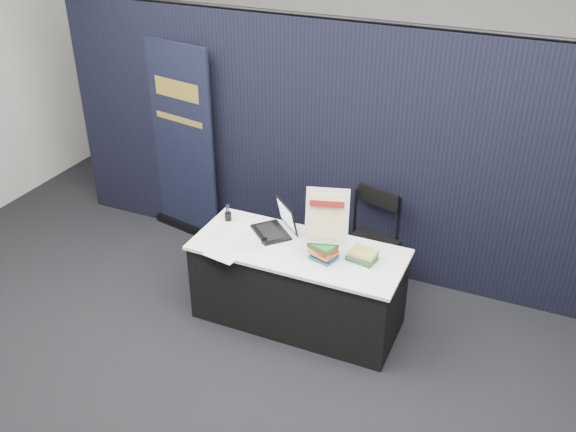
{
  "coord_description": "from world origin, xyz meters",
  "views": [
    {
      "loc": [
        1.76,
        -3.63,
        3.64
      ],
      "look_at": [
        -0.09,
        0.55,
        1.04
      ],
      "focal_mm": 40.0,
      "sensor_mm": 36.0,
      "label": 1
    }
  ],
  "objects_px": {
    "laptop": "(273,225)",
    "stacking_chair": "(370,239)",
    "book_stack_tall": "(324,251)",
    "info_sign": "(327,217)",
    "book_stack_short": "(362,256)",
    "pullup_banner": "(183,153)",
    "display_table": "(298,285)"
  },
  "relations": [
    {
      "from": "laptop",
      "to": "stacking_chair",
      "type": "bearing_deg",
      "value": 79.45
    },
    {
      "from": "book_stack_tall",
      "to": "info_sign",
      "type": "height_order",
      "value": "info_sign"
    },
    {
      "from": "book_stack_short",
      "to": "stacking_chair",
      "type": "relative_size",
      "value": 0.24
    },
    {
      "from": "book_stack_tall",
      "to": "pullup_banner",
      "type": "bearing_deg",
      "value": 152.62
    },
    {
      "from": "book_stack_short",
      "to": "display_table",
      "type": "bearing_deg",
      "value": -175.76
    },
    {
      "from": "info_sign",
      "to": "display_table",
      "type": "bearing_deg",
      "value": 154.88
    },
    {
      "from": "book_stack_short",
      "to": "book_stack_tall",
      "type": "bearing_deg",
      "value": -158.68
    },
    {
      "from": "laptop",
      "to": "info_sign",
      "type": "bearing_deg",
      "value": 22.21
    },
    {
      "from": "laptop",
      "to": "stacking_chair",
      "type": "relative_size",
      "value": 0.5
    },
    {
      "from": "info_sign",
      "to": "book_stack_tall",
      "type": "bearing_deg",
      "value": -106.28
    },
    {
      "from": "book_stack_tall",
      "to": "stacking_chair",
      "type": "xyz_separation_m",
      "value": [
        0.15,
        0.79,
        -0.29
      ]
    },
    {
      "from": "book_stack_short",
      "to": "stacking_chair",
      "type": "xyz_separation_m",
      "value": [
        -0.13,
        0.68,
        -0.25
      ]
    },
    {
      "from": "book_stack_tall",
      "to": "book_stack_short",
      "type": "xyz_separation_m",
      "value": [
        0.29,
        0.11,
        -0.04
      ]
    },
    {
      "from": "book_stack_tall",
      "to": "stacking_chair",
      "type": "relative_size",
      "value": 0.24
    },
    {
      "from": "display_table",
      "to": "book_stack_tall",
      "type": "height_order",
      "value": "book_stack_tall"
    },
    {
      "from": "laptop",
      "to": "info_sign",
      "type": "distance_m",
      "value": 0.69
    },
    {
      "from": "pullup_banner",
      "to": "laptop",
      "type": "bearing_deg",
      "value": -17.76
    },
    {
      "from": "display_table",
      "to": "book_stack_tall",
      "type": "xyz_separation_m",
      "value": [
        0.26,
        -0.07,
        0.45
      ]
    },
    {
      "from": "display_table",
      "to": "book_stack_short",
      "type": "bearing_deg",
      "value": 4.24
    },
    {
      "from": "laptop",
      "to": "stacking_chair",
      "type": "xyz_separation_m",
      "value": [
        0.73,
        0.54,
        -0.27
      ]
    },
    {
      "from": "stacking_chair",
      "to": "display_table",
      "type": "bearing_deg",
      "value": -105.76
    },
    {
      "from": "display_table",
      "to": "info_sign",
      "type": "height_order",
      "value": "info_sign"
    },
    {
      "from": "book_stack_short",
      "to": "pullup_banner",
      "type": "xyz_separation_m",
      "value": [
        -2.25,
        0.91,
        0.13
      ]
    },
    {
      "from": "book_stack_short",
      "to": "pullup_banner",
      "type": "bearing_deg",
      "value": 158.08
    },
    {
      "from": "book_stack_short",
      "to": "info_sign",
      "type": "relative_size",
      "value": 0.51
    },
    {
      "from": "info_sign",
      "to": "stacking_chair",
      "type": "xyz_separation_m",
      "value": [
        0.15,
        0.76,
        -0.59
      ]
    },
    {
      "from": "display_table",
      "to": "laptop",
      "type": "distance_m",
      "value": 0.56
    },
    {
      "from": "book_stack_tall",
      "to": "book_stack_short",
      "type": "bearing_deg",
      "value": 21.32
    },
    {
      "from": "display_table",
      "to": "book_stack_short",
      "type": "relative_size",
      "value": 7.61
    },
    {
      "from": "display_table",
      "to": "laptop",
      "type": "height_order",
      "value": "laptop"
    },
    {
      "from": "laptop",
      "to": "info_sign",
      "type": "xyz_separation_m",
      "value": [
        0.57,
        -0.21,
        0.32
      ]
    },
    {
      "from": "pullup_banner",
      "to": "stacking_chair",
      "type": "xyz_separation_m",
      "value": [
        2.12,
        -0.23,
        -0.38
      ]
    }
  ]
}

